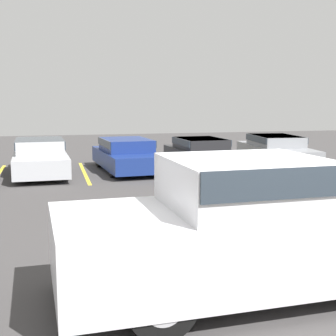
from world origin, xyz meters
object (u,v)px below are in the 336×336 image
(parked_sedan_e, at_px, (276,150))
(parked_sedan_b, at_px, (40,156))
(parked_sedan_d, at_px, (201,152))
(wheel_stop_curb, at_px, (241,155))
(pickup_truck, at_px, (265,226))
(parked_sedan_c, at_px, (127,154))

(parked_sedan_e, bearing_deg, parked_sedan_b, -85.00)
(parked_sedan_b, relative_size, parked_sedan_e, 0.98)
(parked_sedan_d, xyz_separation_m, wheel_stop_curb, (3.04, 3.35, -0.55))
(pickup_truck, relative_size, parked_sedan_d, 1.33)
(parked_sedan_d, height_order, parked_sedan_e, parked_sedan_e)
(parked_sedan_b, distance_m, wheel_stop_curb, 9.58)
(parked_sedan_e, relative_size, wheel_stop_curb, 2.90)
(parked_sedan_c, relative_size, wheel_stop_curb, 2.71)
(pickup_truck, bearing_deg, parked_sedan_e, 60.20)
(pickup_truck, height_order, parked_sedan_d, pickup_truck)
(parked_sedan_b, relative_size, parked_sedan_d, 1.12)
(parked_sedan_b, distance_m, parked_sedan_c, 3.08)
(parked_sedan_b, height_order, parked_sedan_d, parked_sedan_b)
(parked_sedan_b, bearing_deg, parked_sedan_e, 86.96)
(parked_sedan_c, height_order, parked_sedan_d, parked_sedan_c)
(parked_sedan_d, bearing_deg, pickup_truck, -16.17)
(pickup_truck, bearing_deg, parked_sedan_c, 88.28)
(pickup_truck, height_order, parked_sedan_b, pickup_truck)
(parked_sedan_c, bearing_deg, parked_sedan_d, 83.37)
(pickup_truck, distance_m, parked_sedan_d, 11.55)
(parked_sedan_b, xyz_separation_m, parked_sedan_c, (3.08, 0.08, -0.02))
(parked_sedan_b, height_order, parked_sedan_e, parked_sedan_b)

